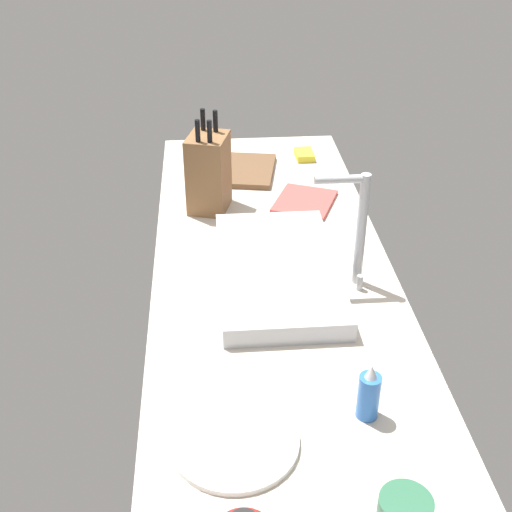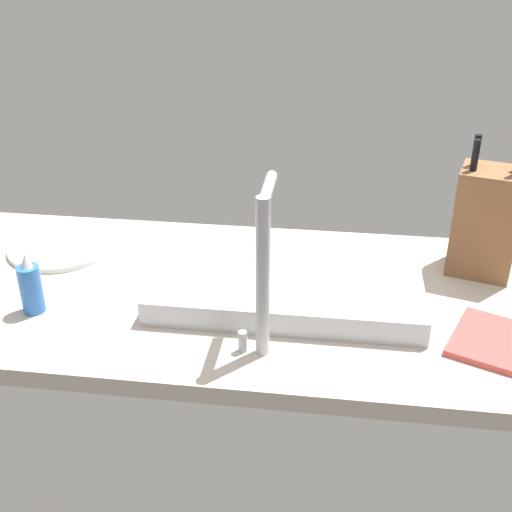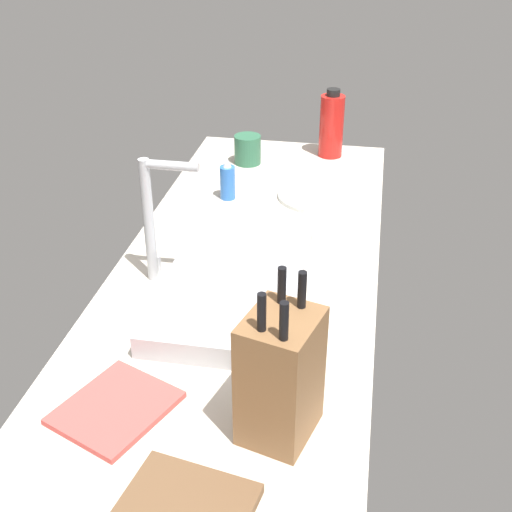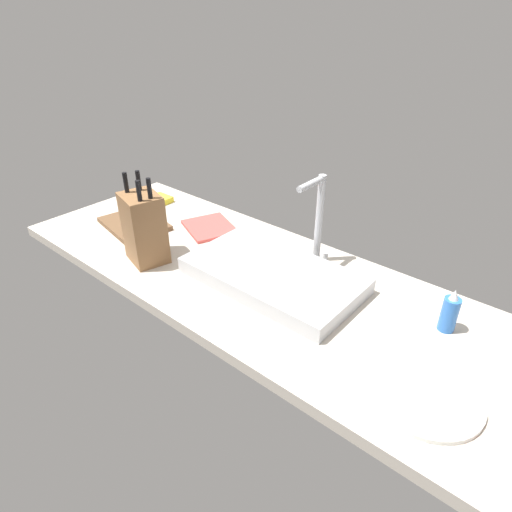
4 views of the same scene
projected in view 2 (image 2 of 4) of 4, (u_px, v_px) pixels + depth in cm
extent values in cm
cube|color=beige|center=(282.00, 301.00, 131.17)|extent=(190.90, 61.88, 3.50)
cube|color=#B7BABF|center=(288.00, 285.00, 128.60)|extent=(52.89, 29.38, 4.94)
cylinder|color=#B7BABF|center=(263.00, 280.00, 105.93)|extent=(2.40, 2.40, 29.50)
cylinder|color=#B7BABF|center=(268.00, 189.00, 104.77)|extent=(2.00, 11.96, 2.00)
cylinder|color=#B7BABF|center=(243.00, 341.00, 112.29)|extent=(1.60, 1.60, 4.00)
cube|color=brown|center=(486.00, 222.00, 133.90)|extent=(15.36, 13.94, 22.90)
cylinder|color=black|center=(476.00, 150.00, 129.77)|extent=(1.73, 1.73, 6.38)
cylinder|color=black|center=(475.00, 155.00, 126.99)|extent=(1.73, 1.73, 6.38)
cylinder|color=blue|center=(31.00, 289.00, 122.56)|extent=(4.32, 4.32, 9.67)
cone|color=silver|center=(26.00, 260.00, 119.66)|extent=(2.37, 2.37, 2.80)
cylinder|color=silver|center=(62.00, 247.00, 147.71)|extent=(23.81, 23.81, 1.20)
cube|color=#CC4C47|center=(509.00, 346.00, 113.54)|extent=(24.04, 22.58, 1.20)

